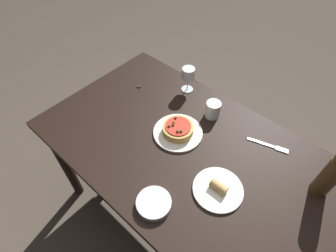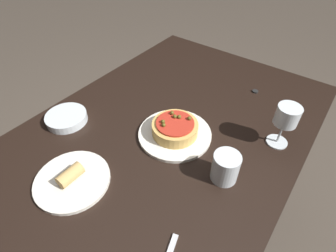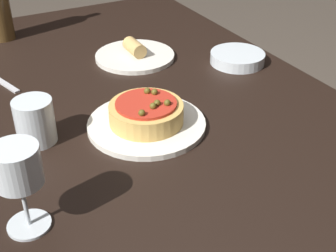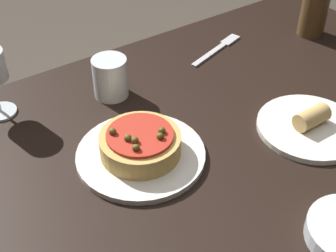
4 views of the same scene
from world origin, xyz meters
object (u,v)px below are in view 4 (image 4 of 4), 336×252
at_px(dinner_plate, 141,155).
at_px(water_cup, 110,77).
at_px(fork, 219,48).
at_px(side_plate, 310,126).
at_px(pizza, 140,143).
at_px(dining_table, 189,184).

xyz_separation_m(dinner_plate, water_cup, (-0.06, -0.21, 0.04)).
distance_m(dinner_plate, fork, 0.45).
height_order(dinner_plate, fork, dinner_plate).
relative_size(dinner_plate, water_cup, 2.71).
height_order(fork, side_plate, side_plate).
bearing_deg(water_cup, pizza, 75.21).
relative_size(pizza, fork, 0.79).
height_order(pizza, side_plate, pizza).
relative_size(dining_table, side_plate, 6.80).
height_order(dining_table, pizza, pizza).
relative_size(dinner_plate, fork, 1.27).
distance_m(pizza, water_cup, 0.22).
bearing_deg(fork, side_plate, -116.04).
height_order(dining_table, side_plate, side_plate).
height_order(water_cup, side_plate, water_cup).
bearing_deg(dinner_plate, pizza, 52.92).
bearing_deg(side_plate, dinner_plate, -21.03).
bearing_deg(water_cup, dining_table, 97.30).
bearing_deg(side_plate, water_cup, -51.34).
relative_size(water_cup, side_plate, 0.42).
relative_size(water_cup, fork, 0.47).
relative_size(dinner_plate, pizza, 1.61).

